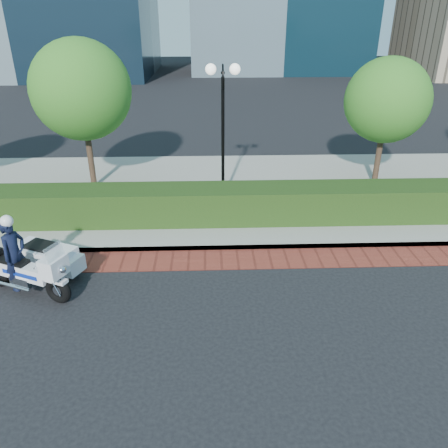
{
  "coord_description": "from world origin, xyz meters",
  "views": [
    {
      "loc": [
        0.55,
        -8.09,
        5.65
      ],
      "look_at": [
        0.9,
        1.52,
        1.0
      ],
      "focal_mm": 35.0,
      "sensor_mm": 36.0,
      "label": 1
    }
  ],
  "objects_px": {
    "lamppost": "(223,113)",
    "tree_c": "(387,101)",
    "tree_b": "(81,90)",
    "police_motorcycle": "(32,261)"
  },
  "relations": [
    {
      "from": "lamppost",
      "to": "tree_b",
      "type": "distance_m",
      "value": 4.71
    },
    {
      "from": "lamppost",
      "to": "tree_c",
      "type": "height_order",
      "value": "tree_c"
    },
    {
      "from": "tree_b",
      "to": "lamppost",
      "type": "bearing_deg",
      "value": -16.11
    },
    {
      "from": "lamppost",
      "to": "tree_c",
      "type": "relative_size",
      "value": 0.98
    },
    {
      "from": "lamppost",
      "to": "tree_c",
      "type": "bearing_deg",
      "value": 13.3
    },
    {
      "from": "lamppost",
      "to": "tree_b",
      "type": "relative_size",
      "value": 0.86
    },
    {
      "from": "lamppost",
      "to": "police_motorcycle",
      "type": "distance_m",
      "value": 6.87
    },
    {
      "from": "tree_b",
      "to": "police_motorcycle",
      "type": "xyz_separation_m",
      "value": [
        0.05,
        -5.99,
        -2.78
      ]
    },
    {
      "from": "lamppost",
      "to": "police_motorcycle",
      "type": "bearing_deg",
      "value": -133.47
    },
    {
      "from": "police_motorcycle",
      "to": "lamppost",
      "type": "bearing_deg",
      "value": 70.39
    }
  ]
}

